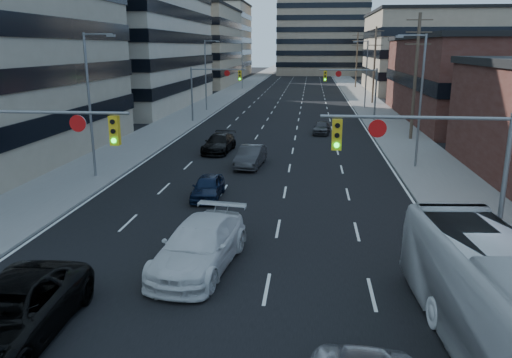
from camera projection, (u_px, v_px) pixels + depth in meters
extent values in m
cube|color=black|center=(300.00, 78.00, 136.69)|extent=(18.00, 300.00, 0.02)
cube|color=slate|center=(258.00, 77.00, 137.88)|extent=(5.00, 300.00, 0.15)
cube|color=slate|center=(342.00, 78.00, 135.46)|extent=(5.00, 300.00, 0.15)
cube|color=#ADA089|center=(94.00, 3.00, 68.67)|extent=(26.00, 34.00, 28.00)
cube|color=gray|center=(187.00, 48.00, 108.33)|extent=(20.00, 30.00, 16.00)
cube|color=#472119|center=(497.00, 81.00, 56.15)|extent=(20.00, 30.00, 9.00)
cube|color=gray|center=(431.00, 53.00, 91.92)|extent=(22.00, 28.00, 14.00)
cube|color=#ADA089|center=(206.00, 40.00, 146.67)|extent=(24.00, 24.00, 20.00)
cube|color=gray|center=(422.00, 55.00, 131.79)|extent=(22.00, 22.00, 12.00)
cylinder|color=slate|center=(45.00, 112.00, 18.69)|extent=(6.50, 0.12, 0.12)
cube|color=gold|center=(115.00, 131.00, 18.58)|extent=(0.35, 0.28, 1.10)
cylinder|color=black|center=(112.00, 122.00, 18.34)|extent=(0.18, 0.06, 0.18)
cylinder|color=black|center=(113.00, 131.00, 18.43)|extent=(0.18, 0.06, 0.18)
cylinder|color=#0CE526|center=(114.00, 141.00, 18.52)|extent=(0.18, 0.06, 0.18)
cylinder|color=white|center=(78.00, 123.00, 18.63)|extent=(0.64, 0.06, 0.64)
cylinder|color=slate|center=(503.00, 198.00, 17.65)|extent=(0.18, 0.18, 6.00)
cylinder|color=slate|center=(415.00, 118.00, 17.27)|extent=(6.50, 0.12, 0.12)
cube|color=gold|center=(337.00, 135.00, 17.72)|extent=(0.35, 0.28, 1.10)
cylinder|color=black|center=(337.00, 126.00, 17.48)|extent=(0.18, 0.06, 0.18)
cylinder|color=black|center=(337.00, 135.00, 17.57)|extent=(0.18, 0.06, 0.18)
cylinder|color=#0CE526|center=(337.00, 145.00, 17.66)|extent=(0.18, 0.06, 0.18)
cylinder|color=white|center=(377.00, 128.00, 17.48)|extent=(0.64, 0.06, 0.64)
cylinder|color=slate|center=(192.00, 95.00, 55.30)|extent=(0.18, 0.18, 6.00)
cylinder|color=slate|center=(218.00, 69.00, 54.27)|extent=(6.00, 0.12, 0.12)
cube|color=gold|center=(240.00, 76.00, 54.18)|extent=(0.35, 0.28, 1.10)
cylinder|color=black|center=(240.00, 72.00, 53.94)|extent=(0.18, 0.06, 0.18)
cylinder|color=black|center=(240.00, 76.00, 54.03)|extent=(0.18, 0.06, 0.18)
cylinder|color=#0CE526|center=(240.00, 79.00, 54.12)|extent=(0.18, 0.06, 0.18)
cylinder|color=white|center=(227.00, 73.00, 54.24)|extent=(0.64, 0.06, 0.64)
cylinder|color=slate|center=(375.00, 97.00, 53.20)|extent=(0.18, 0.18, 6.00)
cylinder|color=slate|center=(348.00, 70.00, 52.80)|extent=(6.00, 0.12, 0.12)
cube|color=gold|center=(325.00, 76.00, 53.22)|extent=(0.35, 0.28, 1.10)
cylinder|color=black|center=(325.00, 73.00, 52.97)|extent=(0.18, 0.06, 0.18)
cylinder|color=black|center=(325.00, 76.00, 53.06)|extent=(0.18, 0.06, 0.18)
cylinder|color=#0CE526|center=(325.00, 80.00, 53.15)|extent=(0.18, 0.06, 0.18)
cylinder|color=white|center=(338.00, 74.00, 52.98)|extent=(0.64, 0.06, 0.64)
cylinder|color=#4C3D2D|center=(415.00, 78.00, 43.68)|extent=(0.28, 0.28, 11.00)
cube|color=#4C3D2D|center=(420.00, 20.00, 42.43)|extent=(2.20, 0.10, 0.10)
cube|color=#4C3D2D|center=(419.00, 32.00, 42.68)|extent=(2.20, 0.10, 0.10)
cube|color=#4C3D2D|center=(418.00, 44.00, 42.94)|extent=(2.20, 0.10, 0.10)
cylinder|color=#4C3D2D|center=(374.00, 66.00, 72.51)|extent=(0.28, 0.28, 11.00)
cube|color=#4C3D2D|center=(376.00, 31.00, 71.25)|extent=(2.20, 0.10, 0.10)
cube|color=#4C3D2D|center=(376.00, 38.00, 71.51)|extent=(2.20, 0.10, 0.10)
cube|color=#4C3D2D|center=(375.00, 45.00, 71.76)|extent=(2.20, 0.10, 0.10)
cylinder|color=#4C3D2D|center=(357.00, 60.00, 101.33)|extent=(0.28, 0.28, 11.00)
cube|color=#4C3D2D|center=(358.00, 35.00, 100.07)|extent=(2.20, 0.10, 0.10)
cube|color=#4C3D2D|center=(358.00, 41.00, 100.33)|extent=(2.20, 0.10, 0.10)
cube|color=#4C3D2D|center=(357.00, 46.00, 100.59)|extent=(2.20, 0.10, 0.10)
cylinder|color=slate|center=(90.00, 108.00, 30.95)|extent=(0.16, 0.16, 9.00)
cylinder|color=slate|center=(98.00, 34.00, 29.72)|extent=(1.80, 0.10, 0.10)
cube|color=slate|center=(111.00, 36.00, 29.66)|extent=(0.50, 0.22, 0.14)
cylinder|color=slate|center=(206.00, 76.00, 64.58)|extent=(0.16, 0.16, 9.00)
cylinder|color=slate|center=(212.00, 41.00, 63.35)|extent=(1.80, 0.10, 0.10)
cube|color=slate|center=(218.00, 42.00, 63.29)|extent=(0.50, 0.22, 0.14)
cylinder|color=slate|center=(242.00, 66.00, 98.21)|extent=(0.16, 0.16, 9.00)
cylinder|color=slate|center=(247.00, 43.00, 96.98)|extent=(1.80, 0.10, 0.10)
cube|color=slate|center=(251.00, 43.00, 96.92)|extent=(0.50, 0.22, 0.14)
cylinder|color=slate|center=(420.00, 103.00, 33.55)|extent=(0.16, 0.16, 9.00)
cylinder|color=slate|center=(412.00, 35.00, 32.51)|extent=(1.80, 0.10, 0.10)
cube|color=slate|center=(399.00, 37.00, 32.62)|extent=(0.50, 0.22, 0.14)
cylinder|color=slate|center=(366.00, 75.00, 67.18)|extent=(0.16, 0.16, 9.00)
cylinder|color=slate|center=(361.00, 41.00, 66.14)|extent=(1.80, 0.10, 0.10)
cube|color=slate|center=(355.00, 42.00, 66.25)|extent=(0.50, 0.22, 0.14)
imported|color=black|center=(9.00, 314.00, 14.12)|extent=(3.02, 6.24, 1.71)
imported|color=silver|center=(200.00, 246.00, 18.88)|extent=(3.27, 6.39, 1.78)
imported|color=black|center=(208.00, 187.00, 27.66)|extent=(1.62, 3.84, 1.30)
imported|color=#2D2D2F|center=(251.00, 156.00, 34.95)|extent=(1.96, 4.58, 1.47)
imported|color=black|center=(219.00, 143.00, 39.82)|extent=(2.35, 5.08, 1.44)
imported|color=#39393C|center=(322.00, 127.00, 48.21)|extent=(1.86, 3.86, 1.27)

